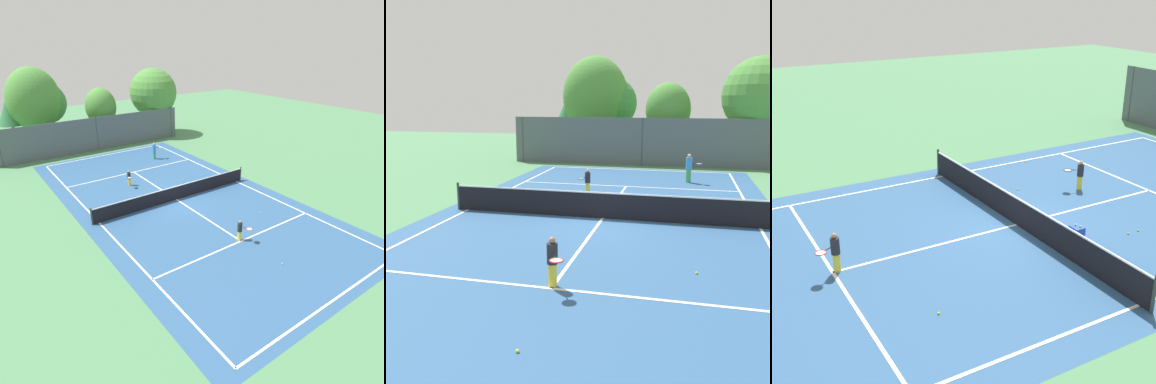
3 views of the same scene
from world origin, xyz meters
The scene contains 20 objects.
ground_plane centered at (0.00, 0.00, 0.00)m, with size 80.00×80.00×0.00m, color #4C8456.
court_surface centered at (0.00, 0.00, 0.00)m, with size 13.00×25.00×0.01m.
tennis_net centered at (0.00, 0.00, 0.51)m, with size 11.90×0.10×1.10m.
perimeter_fence centered at (0.00, 14.00, 1.60)m, with size 18.00×0.12×3.20m.
tree_0 centered at (-6.43, 19.46, 3.74)m, with size 2.54×2.54×5.18m.
tree_1 centered at (1.52, 16.27, 3.69)m, with size 3.12×3.10×5.59m.
tree_2 centered at (7.57, 16.04, 4.63)m, with size 5.14×5.14×7.21m.
tree_3 centered at (-3.08, 19.29, 4.11)m, with size 4.14×4.14×6.20m.
tree_4 centered at (-4.21, 18.66, 4.65)m, with size 5.06×4.50×7.70m.
player_0 centered at (3.09, 8.33, 0.80)m, with size 0.89×0.63×1.54m.
player_1 centered at (-1.51, 4.06, 0.62)m, with size 0.55×0.83×1.19m.
player_2 centered at (0.00, -6.28, 0.63)m, with size 0.60×0.82×1.22m.
ball_crate centered at (1.70, 1.19, 0.18)m, with size 0.42×0.37×0.43m.
tennis_ball_0 centered at (-5.29, 4.19, 0.03)m, with size 0.07×0.07×0.07m, color #CCE533.
tennis_ball_1 centered at (2.42, 2.79, 0.03)m, with size 0.07×0.07×0.07m, color #CCE533.
tennis_ball_2 centered at (5.37, 4.79, 0.03)m, with size 0.07×0.07×0.07m, color #CCE533.
tennis_ball_3 centered at (0.22, -9.07, 0.03)m, with size 0.07×0.07×0.07m, color #CCE533.
tennis_ball_4 centered at (3.31, -4.67, 0.03)m, with size 0.07×0.07×0.07m, color #CCE533.
tennis_ball_5 centered at (2.42, 3.24, 0.03)m, with size 0.07×0.07×0.07m, color #CCE533.
tennis_ball_6 centered at (-2.63, 1.89, 0.03)m, with size 0.07×0.07×0.07m, color #CCE533.
Camera 1 is at (-11.19, -17.44, 9.99)m, focal length 31.49 mm.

